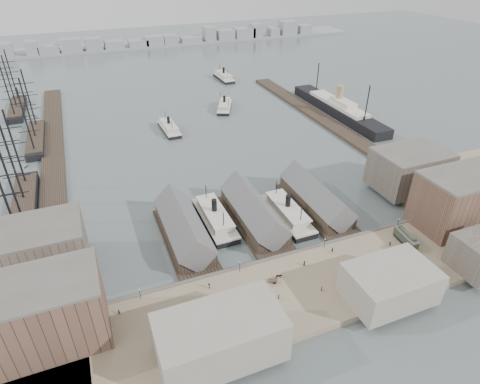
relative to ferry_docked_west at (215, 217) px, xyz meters
name	(u,v)px	position (x,y,z in m)	size (l,w,h in m)	color
ground	(273,251)	(13.00, -22.41, -2.50)	(900.00, 900.00, 0.00)	#4E5A5A
quay	(303,289)	(13.00, -42.41, -1.50)	(180.00, 30.00, 2.00)	#8A785D
seawall	(281,258)	(13.00, -27.61, -1.35)	(180.00, 1.20, 2.30)	#59544C
west_wharf	(53,158)	(-55.00, 77.59, -1.70)	(10.00, 220.00, 1.60)	#2D231C
east_wharf	(327,122)	(91.00, 67.59, -1.70)	(10.00, 180.00, 1.60)	#2D231C
ferry_shed_west	(184,229)	(-13.00, -5.53, 2.14)	(14.00, 42.00, 12.60)	#2D231C
ferry_shed_center	(254,213)	(13.00, -5.53, 2.14)	(14.00, 42.00, 12.60)	#2D231C
ferry_shed_east	(316,198)	(39.00, -5.53, 2.14)	(14.00, 42.00, 12.60)	#2D231C
warehouse_west_front	(36,316)	(-57.00, -34.41, 8.50)	(32.00, 18.00, 18.00)	brown
warehouse_west_back	(40,248)	(-57.00, -4.41, 6.50)	(26.00, 20.00, 14.00)	#60564C
warehouse_east_front	(461,200)	(79.00, -34.41, 9.00)	(30.00, 18.00, 19.00)	brown
warehouse_east_back	(409,170)	(81.00, -7.41, 7.00)	(28.00, 20.00, 15.00)	#60564C
street_bldg_center	(390,283)	(33.00, -54.41, 4.50)	(24.00, 16.00, 10.00)	gray
street_bldg_west	(220,337)	(-17.00, -54.41, 5.50)	(30.00, 16.00, 12.00)	gray
lamp_post_far_w	(140,292)	(-32.00, -29.41, 2.21)	(0.44, 0.44, 3.92)	black
lamp_post_near_w	(240,265)	(-2.00, -29.41, 2.21)	(0.44, 0.44, 3.92)	black
lamp_post_near_e	(325,242)	(28.00, -29.41, 2.21)	(0.44, 0.44, 3.92)	black
lamp_post_far_e	(398,221)	(58.00, -29.41, 2.21)	(0.44, 0.44, 3.92)	black
far_shore	(123,44)	(10.93, 311.73, 1.40)	(500.00, 40.00, 15.72)	gray
ferry_docked_west	(215,217)	(0.00, 0.00, 0.00)	(8.97, 29.91, 10.68)	black
ferry_docked_east	(287,212)	(26.00, -7.17, -0.01)	(8.95, 29.83, 10.65)	black
ferry_open_near	(169,128)	(4.46, 90.34, -0.45)	(8.14, 24.80, 8.78)	black
ferry_open_mid	(224,106)	(44.43, 111.65, -0.41)	(17.21, 25.92, 8.95)	black
ferry_open_far	(224,77)	(66.01, 172.46, -0.25)	(8.69, 27.07, 9.61)	black
sailing_ship_near	(24,209)	(-65.08, 31.84, 0.05)	(8.45, 58.24, 34.75)	black
sailing_ship_mid	(36,138)	(-62.80, 101.49, -0.10)	(8.15, 47.11, 33.52)	black
sailing_ship_far	(17,107)	(-74.91, 155.66, -0.08)	(8.15, 45.26, 33.49)	black
ocean_steamer	(338,108)	(105.00, 78.33, 1.20)	(11.78, 86.07, 17.21)	black
tram	(406,238)	(54.50, -37.29, 1.44)	(3.90, 10.89, 3.79)	black
horse_cart_left	(178,316)	(-23.99, -40.02, 0.26)	(4.70, 3.10, 1.45)	black
horse_cart_center	(277,278)	(7.00, -36.87, 0.31)	(4.94, 2.81, 1.59)	black
horse_cart_right	(372,271)	(35.03, -45.18, 0.35)	(4.68, 1.75, 1.71)	black
pedestrian_0	(119,312)	(-38.39, -32.77, 0.35)	(0.62, 0.45, 1.70)	black
pedestrian_1	(187,331)	(-23.03, -45.63, 0.32)	(0.80, 0.62, 1.64)	black
pedestrian_2	(209,286)	(-12.87, -32.62, 0.40)	(1.17, 0.67, 1.81)	black
pedestrian_3	(279,297)	(4.09, -43.83, 0.31)	(0.95, 0.40, 1.62)	black
pedestrian_4	(304,263)	(17.72, -34.36, 0.37)	(0.85, 0.56, 1.75)	black
pedestrian_5	(322,289)	(16.89, -45.77, 0.34)	(0.62, 0.45, 1.69)	black
pedestrian_6	(332,250)	(29.21, -32.23, 0.34)	(0.82, 0.64, 1.68)	black
pedestrian_7	(418,265)	(50.06, -48.02, 0.32)	(1.07, 0.61, 1.65)	black
pedestrian_8	(399,238)	(53.61, -35.36, 0.38)	(1.03, 0.43, 1.76)	black
pedestrian_9	(467,243)	(73.00, -45.73, 0.41)	(0.89, 0.58, 1.82)	black
pedestrian_10	(390,243)	(49.11, -36.35, 0.28)	(0.77, 0.50, 1.57)	black
pedestrian_11	(388,272)	(39.44, -47.23, 0.35)	(1.00, 0.42, 1.71)	black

